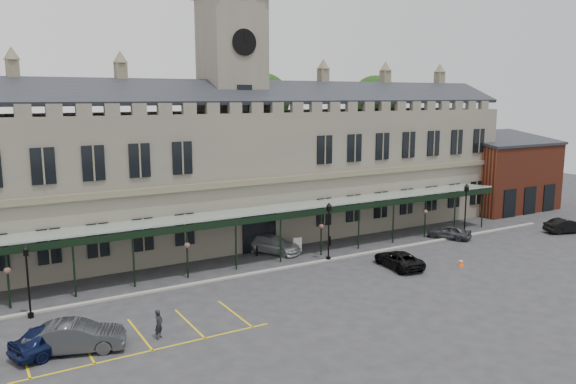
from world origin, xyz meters
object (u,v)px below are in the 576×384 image
clock_tower (232,100)px  car_left_a (56,336)px  car_left_b (76,337)px  lamp_post_right (466,205)px  car_right_b (567,226)px  person_a (159,324)px  car_van (398,259)px  lamp_post_mid (329,226)px  station_building (234,172)px  sign_board (298,245)px  traffic_cone (461,262)px  car_right_a (449,232)px  person_b (61,343)px  car_taxi (272,244)px  lamp_post_left (27,275)px

clock_tower → car_left_a: (-18.38, -16.83, -12.30)m
car_left_b → lamp_post_right: bearing=-61.2°
car_right_b → person_a: size_ratio=2.58×
car_left_b → car_van: (24.81, 2.60, -0.17)m
lamp_post_mid → car_right_b: lamp_post_mid is taller
station_building → sign_board: 9.48m
sign_board → car_left_b: car_left_b is taller
traffic_cone → car_right_a: size_ratio=0.17×
traffic_cone → person_b: size_ratio=0.44×
lamp_post_right → person_a: 33.82m
traffic_cone → car_left_b: (-29.27, -0.22, 0.49)m
station_building → traffic_cone: station_building is taller
lamp_post_right → car_right_b: (9.74, -4.26, -2.35)m
clock_tower → lamp_post_mid: (3.59, -10.48, -10.20)m
clock_tower → car_taxi: size_ratio=4.71×
clock_tower → car_right_b: 35.12m
lamp_post_mid → person_b: lamp_post_mid is taller
car_van → car_right_a: (10.32, 4.48, 0.03)m
person_a → person_b: 5.11m
car_right_a → traffic_cone: bearing=22.4°
car_left_a → car_left_b: size_ratio=0.94×
station_building → person_a: (-13.20, -18.01, -5.63)m
station_building → car_left_b: station_building is taller
station_building → car_right_a: bearing=-30.3°
traffic_cone → person_a: size_ratio=0.41×
lamp_post_right → traffic_cone: lamp_post_right is taller
lamp_post_left → car_right_a: bearing=1.3°
lamp_post_left → person_b: lamp_post_left is taller
car_right_b → person_b: person_b is taller
car_taxi → person_b: size_ratio=3.33×
lamp_post_mid → person_a: bearing=-155.6°
clock_tower → lamp_post_mid: bearing=-71.1°
car_left_a → car_right_a: 36.59m
station_building → lamp_post_right: size_ratio=11.60×
lamp_post_left → car_taxi: lamp_post_left is taller
sign_board → person_a: 19.36m
sign_board → car_right_a: size_ratio=0.32×
person_a → person_b: bearing=135.2°
car_left_a → car_right_b: bearing=-108.2°
lamp_post_left → car_left_a: bearing=-83.2°
lamp_post_mid → lamp_post_left: bearing=-178.3°
car_right_a → person_b: size_ratio=2.55×
clock_tower → car_right_b: size_ratio=5.73×
station_building → person_b: size_ratio=37.95×
lamp_post_right → traffic_cone: bearing=-139.2°
person_b → car_van: bearing=-178.7°
sign_board → car_taxi: (-1.94, 1.06, 0.13)m
car_taxi → person_a: size_ratio=3.13×
car_left_b → car_right_a: bearing=-60.6°
car_van → lamp_post_mid: bearing=-42.5°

